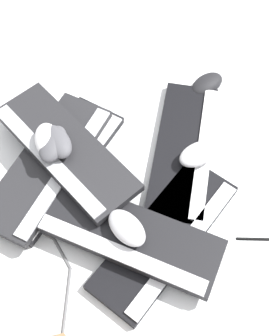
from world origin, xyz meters
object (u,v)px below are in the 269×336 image
Objects in this scene: mouse_3 at (127,228)px; mouse_4 at (48,141)px; keyboard_0 at (59,166)px; keyboard_3 at (48,164)px; keyboard_2 at (184,150)px; keyboard_5 at (65,149)px; mouse_2 at (56,142)px; mouse_5 at (198,154)px; keyboard_1 at (166,237)px; keyboard_4 at (130,236)px; mouse_0 at (53,144)px; mouse_1 at (207,84)px.

mouse_3 is 1.00× the size of mouse_4.
keyboard_3 is at bearing 54.09° from keyboard_0.
keyboard_5 is (0.27, 0.17, 0.06)m from keyboard_2.
keyboard_3 is at bearing -77.71° from mouse_2.
mouse_4 is 0.39m from mouse_5.
keyboard_4 is at bearing 33.27° from keyboard_1.
mouse_3 reaches higher than mouse_5.
mouse_4 is at bearing -77.52° from keyboard_3.
keyboard_1 is 4.19× the size of mouse_2.
keyboard_3 is (0.01, 0.02, 0.03)m from keyboard_0.
keyboard_5 is at bearing -119.48° from keyboard_0.
keyboard_0 is 0.97× the size of keyboard_2.
keyboard_5 is 0.04m from mouse_0.
keyboard_5 is at bearing -14.11° from keyboard_1.
keyboard_2 is 1.00× the size of keyboard_5.
keyboard_5 is at bearing 149.62° from mouse_5.
keyboard_4 is (-0.28, 0.09, 0.00)m from keyboard_3.
keyboard_5 is at bearing -122.53° from keyboard_3.
mouse_0 and mouse_4 have the same top height.
mouse_5 is at bearing -102.03° from keyboard_4.
mouse_1 is (-0.27, -0.46, -0.02)m from keyboard_3.
mouse_5 is (-0.07, 0.26, 0.03)m from mouse_1.
keyboard_0 is at bearing -125.91° from keyboard_3.
keyboard_5 is 4.22× the size of mouse_5.
mouse_5 is (0.01, -0.23, 0.04)m from keyboard_1.
keyboard_1 is 0.50m from mouse_1.
keyboard_4 is at bearing -171.69° from mouse_3.
mouse_2 reaches higher than mouse_3.
mouse_2 is 1.00× the size of mouse_3.
keyboard_0 is at bearing -157.58° from mouse_4.
keyboard_1 is (-0.34, 0.06, 0.00)m from keyboard_0.
keyboard_1 and keyboard_2 have the same top height.
keyboard_3 is 0.08m from mouse_2.
mouse_2 is 1.00× the size of mouse_5.
keyboard_2 is 0.37m from mouse_4.
mouse_3 is at bearing 85.03° from keyboard_2.
mouse_2 is at bearing -112.84° from mouse_4.
mouse_0 is 1.00× the size of mouse_4.
mouse_4 reaches higher than keyboard_0.
keyboard_5 is at bearing -6.42° from mouse_1.
mouse_0 is at bearing 0.26° from mouse_3.
mouse_5 is (-0.04, 0.02, 0.04)m from keyboard_2.
mouse_2 is at bearing -24.87° from keyboard_4.
mouse_1 is at bearing -120.51° from keyboard_3.
mouse_3 is (0.01, -0.00, 0.04)m from keyboard_4.
keyboard_2 is at bearing 64.08° from mouse_2.
keyboard_2 is (0.06, -0.25, 0.00)m from keyboard_1.
keyboard_4 is at bearing 7.11° from mouse_2.
keyboard_4 is 4.06× the size of mouse_4.
mouse_5 is (-0.33, -0.16, -0.06)m from mouse_2.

